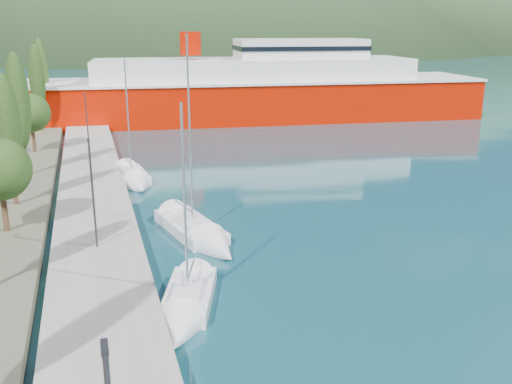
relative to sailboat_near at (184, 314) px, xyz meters
name	(u,v)px	position (x,y,z in m)	size (l,w,h in m)	color
ground	(125,83)	(5.53, 113.23, -0.29)	(1400.00, 1400.00, 0.00)	#13434E
quay	(93,198)	(-3.47, 19.23, 0.11)	(5.00, 88.00, 0.80)	gray
tree_row	(18,117)	(-8.66, 25.02, 5.51)	(3.76, 64.55, 10.53)	#47301E
lamp_posts	(92,188)	(-3.47, 8.75, 3.80)	(0.15, 44.70, 6.06)	#2D2D33
sailboat_near	(184,314)	(0.00, 0.00, 0.00)	(4.29, 7.55, 10.40)	silver
sailboat_mid	(205,239)	(2.80, 8.93, 0.03)	(4.39, 9.48, 13.21)	silver
sailboat_far	(135,181)	(-0.06, 23.47, 0.03)	(3.18, 7.75, 11.08)	silver
ferry	(256,92)	(19.47, 53.95, 3.53)	(64.08, 19.41, 12.53)	#B21100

